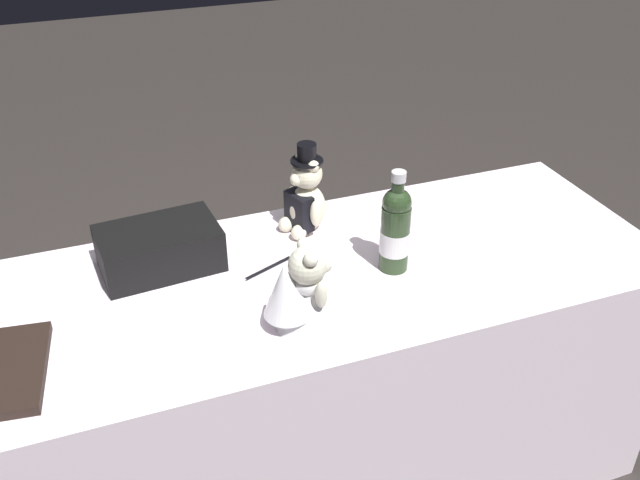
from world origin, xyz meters
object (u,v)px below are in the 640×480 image
(champagne_bottle, at_px, (395,228))
(teddy_bear_bride, at_px, (302,292))
(teddy_bear_groom, at_px, (305,198))
(signing_pen, at_px, (267,269))
(gift_case_black, at_px, (159,248))

(champagne_bottle, bearing_deg, teddy_bear_bride, 24.56)
(teddy_bear_groom, bearing_deg, signing_pen, 43.84)
(champagne_bottle, bearing_deg, gift_case_black, -20.88)
(teddy_bear_bride, distance_m, signing_pen, 0.26)
(teddy_bear_groom, xyz_separation_m, signing_pen, (0.17, 0.16, -0.10))
(teddy_bear_bride, height_order, gift_case_black, teddy_bear_bride)
(teddy_bear_groom, relative_size, champagne_bottle, 0.95)
(signing_pen, bearing_deg, teddy_bear_bride, 93.47)
(champagne_bottle, height_order, signing_pen, champagne_bottle)
(teddy_bear_groom, height_order, signing_pen, teddy_bear_groom)
(signing_pen, relative_size, gift_case_black, 0.45)
(champagne_bottle, xyz_separation_m, gift_case_black, (0.58, -0.22, -0.06))
(champagne_bottle, bearing_deg, signing_pen, -18.22)
(champagne_bottle, relative_size, gift_case_black, 0.88)
(teddy_bear_bride, distance_m, champagne_bottle, 0.34)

